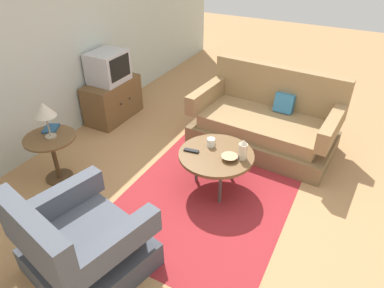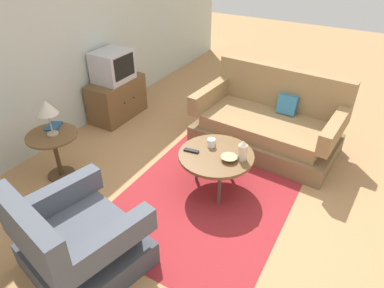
{
  "view_description": "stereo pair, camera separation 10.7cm",
  "coord_description": "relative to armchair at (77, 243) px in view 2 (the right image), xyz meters",
  "views": [
    {
      "loc": [
        -2.72,
        -1.1,
        2.55
      ],
      "look_at": [
        0.01,
        0.33,
        0.55
      ],
      "focal_mm": 32.49,
      "sensor_mm": 36.0,
      "label": 1
    },
    {
      "loc": [
        -2.67,
        -1.19,
        2.55
      ],
      "look_at": [
        0.01,
        0.33,
        0.55
      ],
      "focal_mm": 32.49,
      "sensor_mm": 36.0,
      "label": 2
    }
  ],
  "objects": [
    {
      "name": "bowl",
      "position": [
        1.49,
        -0.68,
        0.18
      ],
      "size": [
        0.17,
        0.17,
        0.04
      ],
      "color": "tan",
      "rests_on": "coffee_table"
    },
    {
      "name": "ground_plane",
      "position": [
        1.44,
        -0.6,
        -0.3
      ],
      "size": [
        16.0,
        16.0,
        0.0
      ],
      "primitive_type": "plane",
      "color": "#AD7F51"
    },
    {
      "name": "mug",
      "position": [
        1.64,
        -0.4,
        0.2
      ],
      "size": [
        0.14,
        0.09,
        0.09
      ],
      "color": "white",
      "rests_on": "coffee_table"
    },
    {
      "name": "area_rug",
      "position": [
        1.53,
        -0.52,
        -0.3
      ],
      "size": [
        2.67,
        1.71,
        0.0
      ],
      "primitive_type": "cube",
      "color": "maroon",
      "rests_on": "ground"
    },
    {
      "name": "table_lamp",
      "position": [
        0.84,
        1.14,
        0.59
      ],
      "size": [
        0.23,
        0.23,
        0.41
      ],
      "color": "#9E937A",
      "rests_on": "side_table"
    },
    {
      "name": "television",
      "position": [
        2.32,
        1.53,
        0.5
      ],
      "size": [
        0.51,
        0.44,
        0.43
      ],
      "color": "#B7B7BC",
      "rests_on": "tv_stand"
    },
    {
      "name": "side_table",
      "position": [
        0.83,
        1.16,
        0.11
      ],
      "size": [
        0.56,
        0.56,
        0.56
      ],
      "color": "brown",
      "rests_on": "ground"
    },
    {
      "name": "coffee_table",
      "position": [
        1.53,
        -0.52,
        0.12
      ],
      "size": [
        0.81,
        0.81,
        0.46
      ],
      "color": "brown",
      "rests_on": "ground"
    },
    {
      "name": "book",
      "position": [
        0.96,
        1.27,
        0.27
      ],
      "size": [
        0.25,
        0.22,
        0.02
      ],
      "rotation": [
        0.0,
        0.0,
        0.48
      ],
      "color": "navy",
      "rests_on": "side_table"
    },
    {
      "name": "vase",
      "position": [
        1.57,
        -0.79,
        0.27
      ],
      "size": [
        0.09,
        0.09,
        0.23
      ],
      "color": "beige",
      "rests_on": "coffee_table"
    },
    {
      "name": "tv_remote_dark",
      "position": [
        1.43,
        -0.26,
        0.17
      ],
      "size": [
        0.07,
        0.17,
        0.02
      ],
      "rotation": [
        0.0,
        0.0,
        1.71
      ],
      "color": "black",
      "rests_on": "coffee_table"
    },
    {
      "name": "back_wall",
      "position": [
        1.44,
        1.85,
        1.05
      ],
      "size": [
        9.0,
        0.12,
        2.7
      ],
      "primitive_type": "cube",
      "color": "#B2BCB2",
      "rests_on": "ground"
    },
    {
      "name": "tv_stand",
      "position": [
        2.32,
        1.53,
        -0.01
      ],
      "size": [
        0.87,
        0.47,
        0.59
      ],
      "color": "brown",
      "rests_on": "ground"
    },
    {
      "name": "armchair",
      "position": [
        0.0,
        0.0,
        0.0
      ],
      "size": [
        1.06,
        1.08,
        0.88
      ],
      "rotation": [
        0.0,
        0.0,
        -1.81
      ],
      "color": "#3E424B",
      "rests_on": "ground"
    },
    {
      "name": "couch",
      "position": [
        2.68,
        -0.71,
        0.0
      ],
      "size": [
        1.11,
        1.86,
        0.97
      ],
      "rotation": [
        0.0,
        0.0,
        1.5
      ],
      "color": "brown",
      "rests_on": "ground"
    }
  ]
}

